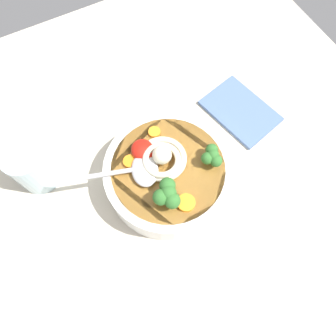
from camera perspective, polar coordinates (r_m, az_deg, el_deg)
table_slab at (r=60.60cm, az=1.56°, el=1.60°), size 90.58×90.58×3.65cm
soup_bowl at (r=53.81cm, az=0.00°, el=-1.27°), size 21.80×21.80×6.32cm
noodle_pile at (r=50.47cm, az=-1.12°, el=1.84°), size 9.09×8.91×3.65cm
soup_spoon at (r=50.16cm, az=-5.86°, el=-0.59°), size 8.56×17.41×1.60cm
chili_sauce_dollop at (r=51.48cm, az=-4.71°, el=3.33°), size 4.24×3.81×1.91cm
broccoli_floret_right at (r=50.19cm, az=8.17°, el=2.20°), size 4.01×3.45×3.17cm
broccoli_floret_front at (r=46.77cm, az=-0.13°, el=-4.87°), size 5.02×4.32×3.97cm
carrot_slice_rear at (r=51.36cm, az=-6.91°, el=0.92°), size 2.33×2.33×0.65cm
carrot_slice_left at (r=53.73cm, az=-2.55°, el=6.68°), size 2.11×2.11×0.59cm
carrot_slice_center at (r=48.67cm, az=3.38°, el=-6.45°), size 2.92×2.92×0.74cm
drinking_glass at (r=57.92cm, az=-23.86°, el=0.34°), size 7.35×7.35×9.26cm
folded_napkin at (r=65.08cm, az=13.26°, el=10.27°), size 16.35×13.17×0.80cm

